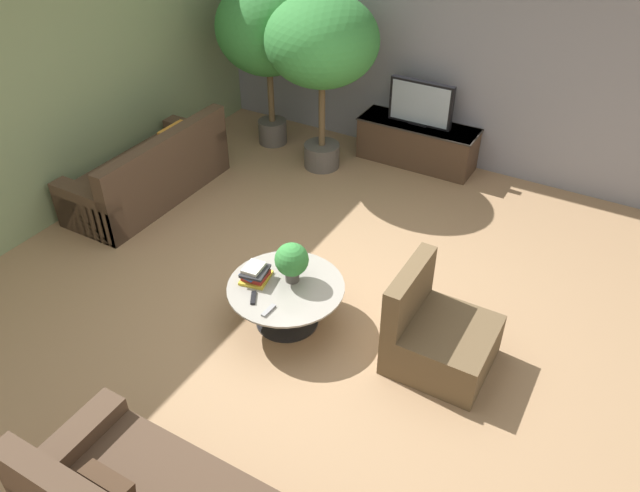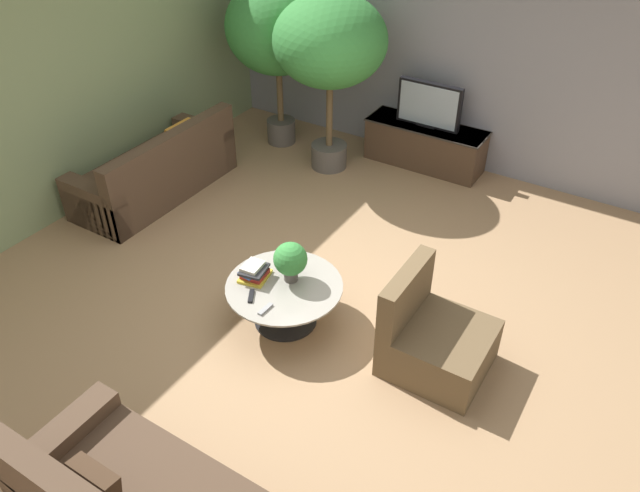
% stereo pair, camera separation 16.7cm
% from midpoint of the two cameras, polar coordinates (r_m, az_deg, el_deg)
% --- Properties ---
extents(ground_plane, '(24.00, 24.00, 0.00)m').
position_cam_midpoint_polar(ground_plane, '(5.88, 0.75, -5.04)').
color(ground_plane, '#9E7A56').
extents(back_wall_stone, '(7.40, 0.12, 3.00)m').
position_cam_midpoint_polar(back_wall_stone, '(7.77, 14.08, 17.44)').
color(back_wall_stone, gray).
rests_on(back_wall_stone, ground).
extents(side_wall_left, '(0.12, 7.40, 3.00)m').
position_cam_midpoint_polar(side_wall_left, '(7.22, -21.68, 14.57)').
color(side_wall_left, gray).
rests_on(side_wall_left, ground).
extents(media_console, '(1.50, 0.50, 0.54)m').
position_cam_midpoint_polar(media_console, '(8.04, 10.17, 9.12)').
color(media_console, '#473323').
rests_on(media_console, ground).
extents(television, '(0.80, 0.13, 0.55)m').
position_cam_midpoint_polar(television, '(7.82, 10.58, 12.56)').
color(television, black).
rests_on(television, media_console).
extents(coffee_table, '(1.02, 1.02, 0.41)m').
position_cam_midpoint_polar(coffee_table, '(5.49, -2.38, -4.59)').
color(coffee_table, black).
rests_on(coffee_table, ground).
extents(couch_by_wall, '(0.84, 1.99, 0.84)m').
position_cam_midpoint_polar(couch_by_wall, '(7.52, -14.04, 6.58)').
color(couch_by_wall, '#4C3828').
rests_on(couch_by_wall, ground).
extents(armchair_wicker, '(0.80, 0.76, 0.86)m').
position_cam_midpoint_polar(armchair_wicker, '(5.22, 11.21, -8.35)').
color(armchair_wicker, brown).
rests_on(armchair_wicker, ground).
extents(potted_palm_tall, '(1.28, 1.28, 2.12)m').
position_cam_midpoint_polar(potted_palm_tall, '(8.07, -3.30, 19.14)').
color(potted_palm_tall, '#514C47').
rests_on(potted_palm_tall, ground).
extents(potted_palm_corner, '(1.31, 1.31, 2.12)m').
position_cam_midpoint_polar(potted_palm_corner, '(7.39, 1.61, 17.89)').
color(potted_palm_corner, '#514C47').
rests_on(potted_palm_corner, ground).
extents(potted_plant_tabletop, '(0.30, 0.30, 0.38)m').
position_cam_midpoint_polar(potted_plant_tabletop, '(5.34, -1.83, -1.28)').
color(potted_plant_tabletop, '#514C47').
rests_on(potted_plant_tabletop, coffee_table).
extents(book_stack, '(0.28, 0.30, 0.14)m').
position_cam_midpoint_polar(book_stack, '(5.47, -5.18, -2.39)').
color(book_stack, gold).
rests_on(book_stack, coffee_table).
extents(remote_black, '(0.12, 0.16, 0.02)m').
position_cam_midpoint_polar(remote_black, '(5.31, -5.42, -4.59)').
color(remote_black, black).
rests_on(remote_black, coffee_table).
extents(remote_silver, '(0.05, 0.16, 0.02)m').
position_cam_midpoint_polar(remote_silver, '(5.17, -4.09, -5.79)').
color(remote_silver, gray).
rests_on(remote_silver, coffee_table).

